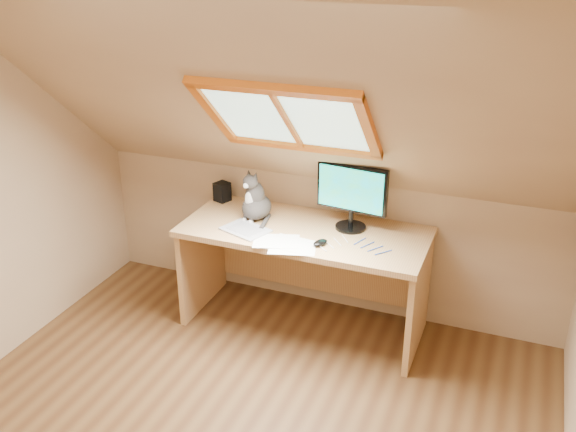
% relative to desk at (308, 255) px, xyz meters
% --- Properties ---
extents(room_shell, '(3.52, 3.52, 2.41)m').
position_rel_desk_xyz_m(room_shell, '(0.01, -1.54, 0.90)').
color(room_shell, tan).
rests_on(room_shell, ground).
extents(desk, '(1.67, 0.73, 0.76)m').
position_rel_desk_xyz_m(desk, '(0.00, 0.00, 0.00)').
color(desk, tan).
rests_on(desk, ground).
extents(monitor, '(0.49, 0.21, 0.45)m').
position_rel_desk_xyz_m(monitor, '(0.29, 0.05, 0.49)').
color(monitor, black).
rests_on(monitor, desk).
extents(cat, '(0.27, 0.29, 0.37)m').
position_rel_desk_xyz_m(cat, '(-0.38, -0.03, 0.36)').
color(cat, '#433E3C').
rests_on(cat, desk).
extents(desk_speaker, '(0.13, 0.13, 0.14)m').
position_rel_desk_xyz_m(desk_speaker, '(-0.75, 0.18, 0.30)').
color(desk_speaker, black).
rests_on(desk_speaker, desk).
extents(graphics_tablet, '(0.36, 0.31, 0.01)m').
position_rel_desk_xyz_m(graphics_tablet, '(-0.36, -0.24, 0.24)').
color(graphics_tablet, '#B2B2B7').
rests_on(graphics_tablet, desk).
extents(mouse, '(0.10, 0.13, 0.04)m').
position_rel_desk_xyz_m(mouse, '(0.18, -0.26, 0.25)').
color(mouse, black).
rests_on(mouse, desk).
extents(papers, '(0.35, 0.30, 0.01)m').
position_rel_desk_xyz_m(papers, '(-0.06, -0.33, 0.23)').
color(papers, white).
rests_on(papers, desk).
extents(cables, '(0.51, 0.26, 0.01)m').
position_rel_desk_xyz_m(cables, '(0.40, -0.19, 0.23)').
color(cables, silver).
rests_on(cables, desk).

